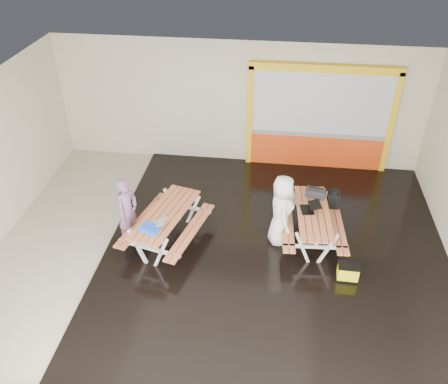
# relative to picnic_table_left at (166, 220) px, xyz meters

# --- Properties ---
(room) EXTENTS (10.02, 8.02, 3.52)m
(room) POSITION_rel_picnic_table_left_xyz_m (1.19, -0.16, 1.10)
(room) COLOR #BDB4A0
(room) RESTS_ON ground
(deck) EXTENTS (7.50, 7.98, 0.05)m
(deck) POSITION_rel_picnic_table_left_xyz_m (2.44, -0.16, -0.62)
(deck) COLOR black
(deck) RESTS_ON room
(kiosk) EXTENTS (3.88, 0.16, 3.00)m
(kiosk) POSITION_rel_picnic_table_left_xyz_m (3.39, 3.77, 0.80)
(kiosk) COLOR #EC4715
(kiosk) RESTS_ON room
(picnic_table_left) EXTENTS (1.91, 2.41, 0.85)m
(picnic_table_left) POSITION_rel_picnic_table_left_xyz_m (0.00, 0.00, 0.00)
(picnic_table_left) COLOR #D47447
(picnic_table_left) RESTS_ON deck
(picnic_table_right) EXTENTS (1.50, 2.11, 0.81)m
(picnic_table_right) POSITION_rel_picnic_table_left_xyz_m (3.21, 0.49, -0.03)
(picnic_table_right) COLOR #D47447
(picnic_table_right) RESTS_ON deck
(person_left) EXTENTS (0.56, 0.68, 1.62)m
(person_left) POSITION_rel_picnic_table_left_xyz_m (-0.83, -0.08, 0.24)
(person_left) COLOR slate
(person_left) RESTS_ON deck
(person_right) EXTENTS (0.68, 0.92, 1.72)m
(person_right) POSITION_rel_picnic_table_left_xyz_m (2.51, 0.40, 0.20)
(person_right) COLOR white
(person_right) RESTS_ON deck
(laptop_left) EXTENTS (0.40, 0.37, 0.16)m
(laptop_left) POSITION_rel_picnic_table_left_xyz_m (-0.07, -0.46, 0.25)
(laptop_left) COLOR silver
(laptop_left) RESTS_ON picnic_table_left
(laptop_right) EXTENTS (0.47, 0.43, 0.18)m
(laptop_right) POSITION_rel_picnic_table_left_xyz_m (3.12, 0.56, 0.22)
(laptop_right) COLOR black
(laptop_right) RESTS_ON picnic_table_right
(blue_pouch) EXTENTS (0.44, 0.38, 0.11)m
(blue_pouch) POSITION_rel_picnic_table_left_xyz_m (-0.18, -0.63, 0.25)
(blue_pouch) COLOR blue
(blue_pouch) RESTS_ON picnic_table_left
(toolbox) EXTENTS (0.47, 0.30, 0.25)m
(toolbox) POSITION_rel_picnic_table_left_xyz_m (3.26, 1.10, 0.26)
(toolbox) COLOR black
(toolbox) RESTS_ON picnic_table_right
(backpack) EXTENTS (0.29, 0.19, 0.49)m
(backpack) POSITION_rel_picnic_table_left_xyz_m (3.70, 1.15, 0.09)
(backpack) COLOR black
(backpack) RESTS_ON picnic_table_right
(dark_case) EXTENTS (0.45, 0.36, 0.16)m
(dark_case) POSITION_rel_picnic_table_left_xyz_m (2.49, 0.53, -0.52)
(dark_case) COLOR black
(dark_case) RESTS_ON deck
(fluke_bag) EXTENTS (0.44, 0.29, 0.38)m
(fluke_bag) POSITION_rel_picnic_table_left_xyz_m (3.93, -0.70, -0.41)
(fluke_bag) COLOR black
(fluke_bag) RESTS_ON deck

